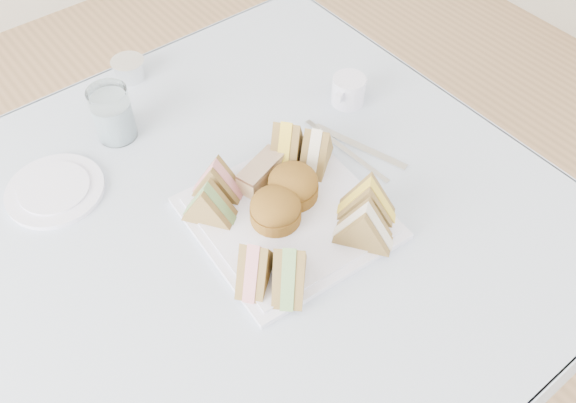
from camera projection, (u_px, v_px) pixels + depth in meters
floor at (264, 388)px, 1.63m from camera, size 4.00×4.00×0.00m
table at (258, 320)px, 1.34m from camera, size 0.90×0.90×0.74m
tablecloth at (250, 215)px, 1.06m from camera, size 1.02×1.02×0.01m
serving_plate at (288, 218)px, 1.04m from camera, size 0.32×0.32×0.01m
sandwich_fl_a at (255, 261)px, 0.93m from camera, size 0.10×0.09×0.08m
sandwich_fl_b at (290, 266)px, 0.92m from camera, size 0.10×0.11×0.09m
sandwich_fr_a at (368, 198)px, 1.00m from camera, size 0.10×0.10×0.09m
sandwich_fr_b at (364, 224)px, 0.97m from camera, size 0.09×0.11×0.09m
sandwich_bl_a at (208, 202)px, 1.00m from camera, size 0.09×0.10×0.08m
sandwich_bl_b at (217, 178)px, 1.04m from camera, size 0.09×0.10×0.08m
sandwich_br_a at (316, 147)px, 1.08m from camera, size 0.10×0.09×0.09m
sandwich_br_b at (287, 142)px, 1.09m from camera, size 0.11×0.10×0.09m
scone_left at (275, 208)px, 1.01m from camera, size 0.09×0.09×0.06m
scone_right at (293, 185)px, 1.04m from camera, size 0.11×0.11×0.06m
pastry_slice at (261, 173)px, 1.07m from camera, size 0.10×0.06×0.04m
side_plate at (55, 190)px, 1.08m from camera, size 0.19×0.19×0.01m
water_glass at (112, 114)px, 1.14m from camera, size 0.09×0.09×0.11m
tea_strainer at (129, 70)px, 1.28m from camera, size 0.09×0.09×0.04m
knife at (360, 147)px, 1.16m from camera, size 0.07×0.19×0.00m
fork at (352, 155)px, 1.14m from camera, size 0.02×0.18×0.00m
creamer_jug at (348, 90)px, 1.22m from camera, size 0.09×0.09×0.06m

